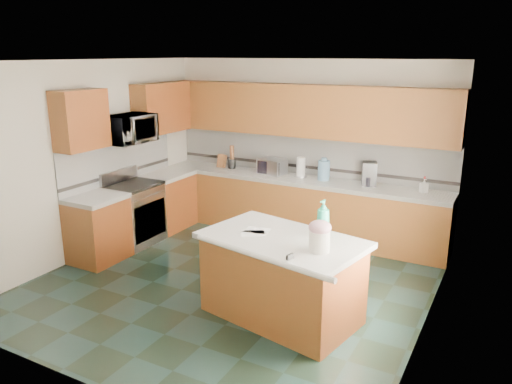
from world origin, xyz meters
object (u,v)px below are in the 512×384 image
Objects in this scene: island_base at (282,280)px; knife_block at (222,161)px; island_top at (282,240)px; toaster_oven at (272,166)px; treat_jar at (319,241)px; soap_bottle_island at (323,217)px; coffee_maker at (369,174)px.

island_base is 7.15× the size of knife_block.
island_top is 7.61× the size of knife_block.
knife_block is 0.94m from toaster_oven.
island_base is at bearing 177.75° from treat_jar.
soap_bottle_island is 3.44m from knife_block.
island_top is 0.50m from soap_bottle_island.
toaster_oven is at bearing 130.03° from island_base.
soap_bottle_island is 2.78m from toaster_oven.
island_base is 3.45m from knife_block.
toaster_oven is at bearing -1.06° from knife_block.
soap_bottle_island is 2.23m from coffee_maker.
soap_bottle_island is at bearing 124.49° from treat_jar.
island_base is 2.62m from coffee_maker.
island_top is 0.52m from treat_jar.
toaster_oven is (-1.37, 2.49, 0.15)m from island_top.
island_top is 3.40m from knife_block.
knife_block is at bearing -168.29° from toaster_oven.
island_base is at bearing -130.37° from soap_bottle_island.
island_top is at bearing -48.23° from knife_block.
treat_jar is at bearing -64.62° from soap_bottle_island.
soap_bottle_island is (0.33, 0.29, 0.22)m from island_top.
coffee_maker is at bearing 113.43° from treat_jar.
soap_bottle_island is 1.10× the size of coffee_maker.
island_top is 4.86× the size of coffee_maker.
island_base is at bearing -113.35° from coffee_maker.
island_top is at bearing 177.75° from treat_jar.
treat_jar is at bearing -8.36° from island_base.
toaster_oven is at bearing 135.99° from soap_bottle_island.
knife_block is at bearing 144.09° from island_top.
knife_block is (-2.31, 2.49, 0.60)m from island_base.
coffee_maker is (0.19, 2.52, 0.66)m from island_base.
island_base is at bearing -48.23° from knife_block.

